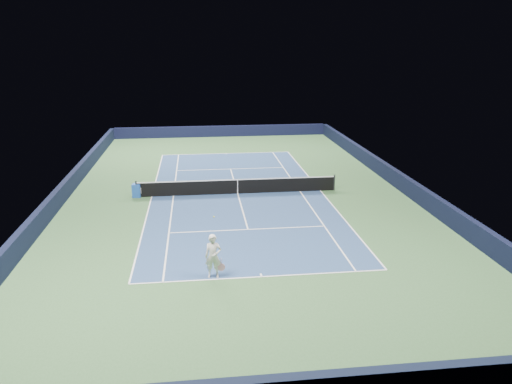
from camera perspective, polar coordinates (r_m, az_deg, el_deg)
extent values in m
plane|color=#31562F|center=(32.32, -2.11, -0.19)|extent=(40.00, 40.00, 0.00)
cube|color=black|center=(51.45, -4.01, 6.95)|extent=(22.00, 0.35, 1.10)
cube|color=black|center=(34.73, 15.98, 1.32)|extent=(0.35, 40.00, 1.10)
cube|color=black|center=(33.12, -21.12, 0.06)|extent=(0.35, 40.00, 1.10)
cube|color=navy|center=(32.32, -2.11, -0.18)|extent=(10.97, 23.77, 0.01)
cube|color=white|center=(43.78, -3.44, 4.43)|extent=(10.97, 0.08, 0.00)
cube|color=white|center=(21.33, 0.65, -9.66)|extent=(10.97, 0.08, 0.00)
cube|color=white|center=(33.20, 7.36, 0.17)|extent=(0.08, 23.77, 0.00)
cube|color=white|center=(32.36, -11.83, -0.52)|extent=(0.08, 23.77, 0.00)
cube|color=white|center=(32.90, 5.05, 0.08)|extent=(0.08, 23.77, 0.00)
cube|color=white|center=(32.26, -9.41, -0.43)|extent=(0.08, 23.77, 0.00)
cube|color=white|center=(38.46, -2.92, 2.65)|extent=(8.23, 0.08, 0.00)
cube|color=white|center=(26.30, -0.92, -4.30)|extent=(8.23, 0.08, 0.00)
cube|color=white|center=(32.32, -2.11, -0.17)|extent=(0.08, 12.80, 0.00)
cube|color=white|center=(43.64, -3.42, 4.39)|extent=(0.08, 0.30, 0.00)
cube|color=white|center=(21.46, 0.59, -9.48)|extent=(0.08, 0.30, 0.00)
cylinder|color=black|center=(32.30, -13.50, 0.32)|extent=(0.10, 0.10, 1.07)
cylinder|color=black|center=(33.29, 8.92, 1.09)|extent=(0.10, 0.10, 1.07)
cube|color=black|center=(32.19, -2.12, 0.59)|extent=(12.80, 0.03, 0.91)
cube|color=white|center=(32.05, -2.13, 1.42)|extent=(12.80, 0.04, 0.06)
cube|color=white|center=(32.19, -2.12, 0.59)|extent=(0.05, 0.04, 0.91)
cube|color=#1D4EAF|center=(32.41, -13.48, 0.17)|extent=(0.57, 0.53, 0.85)
cube|color=silver|center=(32.37, -12.97, 0.23)|extent=(0.06, 0.38, 0.38)
imported|color=silver|center=(20.98, -4.91, -7.33)|extent=(0.74, 0.53, 1.90)
cylinder|color=pink|center=(21.05, -4.01, -7.98)|extent=(0.03, 0.03, 0.31)
cylinder|color=black|center=(21.16, -4.00, -8.57)|extent=(0.31, 0.02, 0.31)
cylinder|color=pink|center=(21.16, -4.00, -8.57)|extent=(0.34, 0.03, 0.34)
sphere|color=gold|center=(21.39, -4.84, -2.85)|extent=(0.07, 0.07, 0.07)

